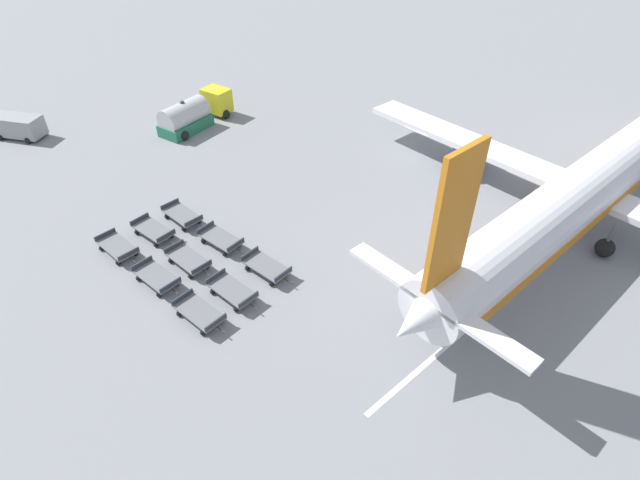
# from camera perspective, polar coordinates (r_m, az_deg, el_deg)

# --- Properties ---
(ground_plane) EXTENTS (500.00, 500.00, 0.00)m
(ground_plane) POSITION_cam_1_polar(r_m,az_deg,el_deg) (45.89, 10.96, 9.68)
(ground_plane) COLOR gray
(airplane) EXTENTS (39.08, 43.76, 12.42)m
(airplane) POSITION_cam_1_polar(r_m,az_deg,el_deg) (40.15, 29.38, 6.08)
(airplane) COLOR white
(airplane) RESTS_ON ground_plane
(fuel_tanker_secondary) EXTENTS (4.40, 8.20, 3.01)m
(fuel_tanker_secondary) POSITION_cam_1_polar(r_m,az_deg,el_deg) (50.81, -14.35, 13.73)
(fuel_tanker_secondary) COLOR yellow
(fuel_tanker_secondary) RESTS_ON ground_plane
(service_van) EXTENTS (4.92, 4.10, 2.07)m
(service_van) POSITION_cam_1_polar(r_m,az_deg,el_deg) (55.07, -31.25, 11.08)
(service_van) COLOR gray
(service_van) RESTS_ON ground_plane
(baggage_dolly_row_near_col_a) EXTENTS (3.86, 1.75, 0.92)m
(baggage_dolly_row_near_col_a) POSITION_cam_1_polar(r_m,az_deg,el_deg) (36.01, -22.13, -0.77)
(baggage_dolly_row_near_col_a) COLOR slate
(baggage_dolly_row_near_col_a) RESTS_ON ground_plane
(baggage_dolly_row_near_col_b) EXTENTS (3.88, 1.81, 0.92)m
(baggage_dolly_row_near_col_b) POSITION_cam_1_polar(r_m,az_deg,el_deg) (32.77, -18.17, -4.06)
(baggage_dolly_row_near_col_b) COLOR slate
(baggage_dolly_row_near_col_b) RESTS_ON ground_plane
(baggage_dolly_row_near_col_c) EXTENTS (3.88, 1.81, 0.92)m
(baggage_dolly_row_near_col_c) POSITION_cam_1_polar(r_m,az_deg,el_deg) (29.83, -13.63, -8.09)
(baggage_dolly_row_near_col_c) COLOR slate
(baggage_dolly_row_near_col_c) RESTS_ON ground_plane
(baggage_dolly_row_mid_a_col_a) EXTENTS (3.89, 1.88, 0.92)m
(baggage_dolly_row_mid_a_col_a) POSITION_cam_1_polar(r_m,az_deg,el_deg) (36.71, -18.52, 1.05)
(baggage_dolly_row_mid_a_col_a) COLOR slate
(baggage_dolly_row_mid_a_col_a) RESTS_ON ground_plane
(baggage_dolly_row_mid_a_col_b) EXTENTS (3.86, 1.75, 0.92)m
(baggage_dolly_row_mid_a_col_b) POSITION_cam_1_polar(r_m,az_deg,el_deg) (33.50, -14.83, -2.19)
(baggage_dolly_row_mid_a_col_b) COLOR slate
(baggage_dolly_row_mid_a_col_b) RESTS_ON ground_plane
(baggage_dolly_row_mid_a_col_c) EXTENTS (3.87, 1.78, 0.92)m
(baggage_dolly_row_mid_a_col_c) POSITION_cam_1_polar(r_m,az_deg,el_deg) (30.73, -10.01, -5.74)
(baggage_dolly_row_mid_a_col_c) COLOR slate
(baggage_dolly_row_mid_a_col_c) RESTS_ON ground_plane
(baggage_dolly_row_mid_b_col_a) EXTENTS (3.85, 1.71, 0.92)m
(baggage_dolly_row_mid_b_col_a) POSITION_cam_1_polar(r_m,az_deg,el_deg) (37.62, -15.48, 2.73)
(baggage_dolly_row_mid_b_col_a) COLOR slate
(baggage_dolly_row_mid_b_col_a) RESTS_ON ground_plane
(baggage_dolly_row_mid_b_col_b) EXTENTS (3.89, 1.88, 0.92)m
(baggage_dolly_row_mid_b_col_b) POSITION_cam_1_polar(r_m,az_deg,el_deg) (34.71, -11.29, 0.10)
(baggage_dolly_row_mid_b_col_b) COLOR slate
(baggage_dolly_row_mid_b_col_b) RESTS_ON ground_plane
(baggage_dolly_row_mid_b_col_c) EXTENTS (3.88, 1.82, 0.92)m
(baggage_dolly_row_mid_b_col_c) POSITION_cam_1_polar(r_m,az_deg,el_deg) (32.03, -6.15, -3.08)
(baggage_dolly_row_mid_b_col_c) COLOR slate
(baggage_dolly_row_mid_b_col_c) RESTS_ON ground_plane
(stand_guidance_stripe) EXTENTS (1.70, 29.02, 0.01)m
(stand_guidance_stripe) POSITION_cam_1_polar(r_m,az_deg,el_deg) (34.31, 22.34, -4.08)
(stand_guidance_stripe) COLOR white
(stand_guidance_stripe) RESTS_ON ground_plane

